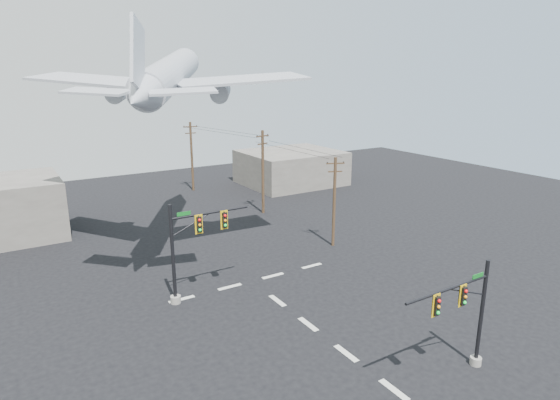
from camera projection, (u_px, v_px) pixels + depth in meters
ground at (346, 353)px, 28.35m from camera, size 120.00×120.00×0.00m
lane_markings at (297, 316)px, 32.72m from camera, size 14.00×21.20×0.01m
signal_mast_near at (467, 317)px, 25.62m from camera, size 6.57×0.72×6.53m
signal_mast_far at (190, 249)px, 34.18m from camera, size 6.47×0.83×7.57m
utility_pole_a at (334, 200)px, 44.97m from camera, size 1.68×0.78×8.82m
utility_pole_b at (263, 171)px, 55.64m from camera, size 1.98×0.71×10.03m
utility_pole_c at (192, 155)px, 66.73m from camera, size 2.02×0.36×9.87m
power_lines at (253, 139)px, 55.14m from camera, size 4.95×28.70×0.51m
airliner at (169, 75)px, 40.08m from camera, size 21.55×23.56×6.75m
building_right at (291, 167)px, 71.70m from camera, size 14.00×12.00×5.00m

